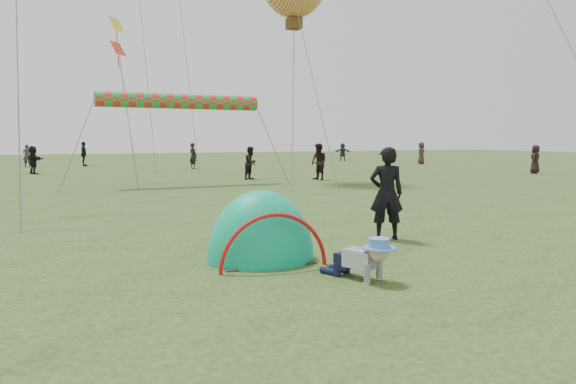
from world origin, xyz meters
name	(u,v)px	position (x,y,z in m)	size (l,w,h in m)	color
ground	(445,276)	(0.00, 0.00, 0.00)	(140.00, 140.00, 0.00)	#1E3F11
crawling_toddler	(364,257)	(-1.16, 0.33, 0.32)	(0.58, 0.83, 0.63)	black
popup_tent	(261,260)	(-2.02, 2.04, 0.00)	(1.77, 1.45, 2.29)	#0D9F86
standing_adult	(386,193)	(0.88, 2.65, 0.90)	(0.66, 0.43, 1.81)	black
crowd_person_0	(27,156)	(-6.40, 35.20, 0.80)	(0.58, 0.38, 1.60)	#2F3033
crowd_person_1	(319,162)	(6.71, 16.13, 0.88)	(0.86, 0.67, 1.77)	black
crowd_person_4	(535,159)	(20.25, 15.06, 0.82)	(0.80, 0.52, 1.64)	black
crowd_person_5	(343,152)	(19.55, 35.16, 0.81)	(1.51, 0.48, 1.62)	#222E38
crowd_person_7	(251,163)	(3.94, 18.00, 0.81)	(0.78, 0.61, 1.61)	black
crowd_person_8	(84,154)	(-2.67, 35.00, 0.90)	(1.05, 0.44, 1.80)	black
crowd_person_10	(421,153)	(21.89, 26.99, 0.87)	(0.85, 0.56, 1.75)	#382621
crowd_person_11	(33,160)	(-5.83, 27.00, 0.80)	(1.49, 0.47, 1.60)	black
crowd_person_12	(193,156)	(3.74, 28.27, 0.86)	(0.63, 0.41, 1.73)	black
rainbow_tube_kite	(180,101)	(0.14, 16.46, 3.57)	(0.64, 0.64, 6.88)	red
diamond_kite_2	(116,24)	(-1.85, 20.73, 7.44)	(0.77, 0.77, 0.00)	yellow
diamond_kite_6	(118,48)	(-1.87, 20.19, 6.22)	(0.74, 0.74, 0.00)	#F04124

